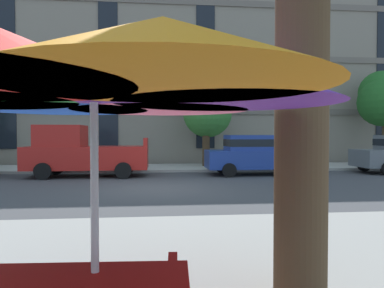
{
  "coord_description": "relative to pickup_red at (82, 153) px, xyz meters",
  "views": [
    {
      "loc": [
        0.0,
        -11.63,
        1.79
      ],
      "look_at": [
        1.47,
        3.2,
        1.4
      ],
      "focal_mm": 32.7,
      "sensor_mm": 36.0,
      "label": 1
    }
  ],
  "objects": [
    {
      "name": "sidewalk_far",
      "position": [
        3.22,
        3.1,
        -0.97
      ],
      "size": [
        56.0,
        3.6,
        0.12
      ],
      "primitive_type": "cube",
      "color": "#B2ADA3",
      "rests_on": "ground"
    },
    {
      "name": "street_tree_right",
      "position": [
        15.9,
        3.36,
        2.79
      ],
      "size": [
        2.75,
        3.03,
        5.44
      ],
      "color": "brown",
      "rests_on": "ground"
    },
    {
      "name": "sedan_blue",
      "position": [
        7.53,
        -0.0,
        -0.08
      ],
      "size": [
        4.4,
        1.98,
        1.78
      ],
      "color": "navy",
      "rests_on": "ground"
    },
    {
      "name": "ground_plane",
      "position": [
        3.22,
        -3.7,
        -1.03
      ],
      "size": [
        120.0,
        120.0,
        0.0
      ],
      "primitive_type": "plane",
      "color": "#424244"
    },
    {
      "name": "patio_umbrella",
      "position": [
        2.75,
        -12.7,
        1.19
      ],
      "size": [
        3.71,
        3.44,
        2.47
      ],
      "color": "silver",
      "rests_on": "ground"
    },
    {
      "name": "apartment_building",
      "position": [
        3.22,
        11.29,
        5.37
      ],
      "size": [
        45.26,
        12.08,
        12.8
      ],
      "color": "gray",
      "rests_on": "ground"
    },
    {
      "name": "street_tree_middle",
      "position": [
        5.8,
        3.35,
        1.98
      ],
      "size": [
        2.74,
        2.79,
        4.34
      ],
      "color": "#4C3823",
      "rests_on": "ground"
    },
    {
      "name": "pickup_red",
      "position": [
        0.0,
        0.0,
        0.0
      ],
      "size": [
        5.1,
        2.12,
        2.2
      ],
      "color": "#B21E19",
      "rests_on": "ground"
    }
  ]
}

